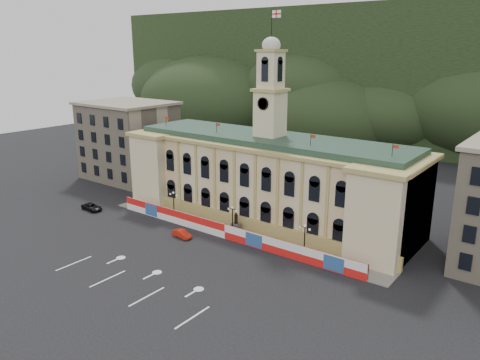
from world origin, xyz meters
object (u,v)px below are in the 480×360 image
Objects in this scene: black_suv at (92,207)px; red_sedan at (182,234)px; lamp_center at (232,218)px; statue at (236,227)px.

red_sedan is at bearing -85.10° from black_suv.
red_sedan is at bearing -135.69° from lamp_center.
statue is 31.00m from black_suv.
red_sedan is (-6.17, -7.02, -0.55)m from statue.
statue is at bearing -72.40° from black_suv.
lamp_center is 30.85m from black_suv.
lamp_center is 8.96m from red_sedan.
statue is 0.93× the size of red_sedan.
lamp_center is 1.05× the size of black_suv.
lamp_center is at bearing -90.00° from statue.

